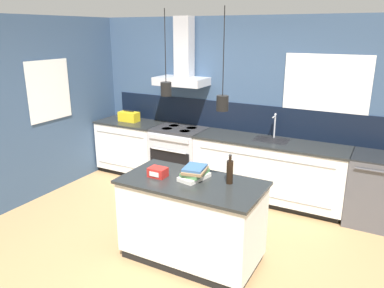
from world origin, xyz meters
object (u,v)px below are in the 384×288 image
object	(u,v)px
dishwasher	(373,190)
red_supply_box	(158,172)
oven_range	(179,155)
yellow_toolbox	(129,117)
bottle_on_island	(230,171)
book_stack	(195,173)

from	to	relation	value
dishwasher	red_supply_box	bearing A→B (deg)	-137.33
oven_range	yellow_toolbox	distance (m)	1.12
oven_range	dishwasher	xyz separation A→B (m)	(2.85, 0.00, 0.00)
bottle_on_island	red_supply_box	xyz separation A→B (m)	(-0.74, -0.19, -0.08)
yellow_toolbox	oven_range	bearing A→B (deg)	-0.25
oven_range	red_supply_box	xyz separation A→B (m)	(0.83, -1.86, 0.50)
dishwasher	red_supply_box	xyz separation A→B (m)	(-2.03, -1.87, 0.50)
oven_range	dishwasher	size ratio (longest dim) A/B	1.00
book_stack	yellow_toolbox	world-z (taller)	yellow_toolbox
book_stack	yellow_toolbox	xyz separation A→B (m)	(-2.19, 1.73, 0.02)
dishwasher	bottle_on_island	size ratio (longest dim) A/B	2.97
dishwasher	book_stack	world-z (taller)	book_stack
bottle_on_island	red_supply_box	world-z (taller)	bottle_on_island
red_supply_box	yellow_toolbox	xyz separation A→B (m)	(-1.82, 1.87, 0.03)
book_stack	yellow_toolbox	size ratio (longest dim) A/B	1.08
dishwasher	book_stack	bearing A→B (deg)	-133.67
dishwasher	book_stack	size ratio (longest dim) A/B	2.47
bottle_on_island	yellow_toolbox	xyz separation A→B (m)	(-2.55, 1.67, -0.05)
oven_range	red_supply_box	world-z (taller)	red_supply_box
bottle_on_island	red_supply_box	distance (m)	0.77
dishwasher	red_supply_box	world-z (taller)	red_supply_box
bottle_on_island	yellow_toolbox	distance (m)	3.05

